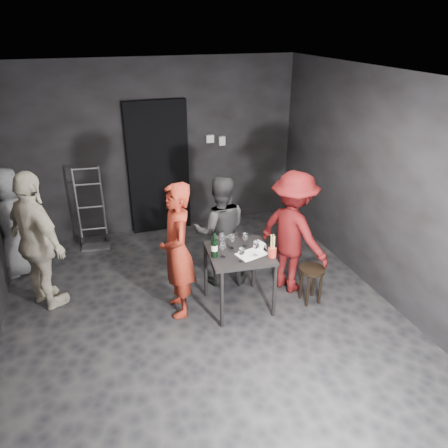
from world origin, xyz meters
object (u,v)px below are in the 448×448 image
object	(u,v)px
hand_truck	(94,232)
tasting_table	(239,259)
man_maroon	(293,230)
bystander_cream	(36,233)
stool	(312,276)
breadstick_cup	(273,246)
server_red	(177,246)
wine_bottle	(214,248)
bystander_grey	(12,223)
woman_black	(220,232)

from	to	relation	value
hand_truck	tasting_table	size ratio (longest dim) A/B	1.66
man_maroon	bystander_cream	distance (m)	3.03
stool	breadstick_cup	size ratio (longest dim) A/B	1.62
stool	server_red	xyz separation A→B (m)	(-1.57, 0.32, 0.51)
wine_bottle	breadstick_cup	xyz separation A→B (m)	(0.62, -0.20, 0.02)
wine_bottle	man_maroon	bearing A→B (deg)	10.60
bystander_grey	wine_bottle	world-z (taller)	bystander_grey
woman_black	wine_bottle	size ratio (longest dim) A/B	4.76
bystander_cream	breadstick_cup	world-z (taller)	bystander_cream
tasting_table	man_maroon	xyz separation A→B (m)	(0.77, 0.18, 0.17)
tasting_table	bystander_grey	bearing A→B (deg)	147.10
woman_black	breadstick_cup	size ratio (longest dim) A/B	4.92
server_red	breadstick_cup	world-z (taller)	server_red
stool	breadstick_cup	world-z (taller)	breadstick_cup
tasting_table	bystander_grey	distance (m)	3.06
wine_bottle	hand_truck	bearing A→B (deg)	119.76
hand_truck	tasting_table	bearing A→B (deg)	-47.64
man_maroon	bystander_grey	distance (m)	3.66
tasting_table	stool	size ratio (longest dim) A/B	1.60
tasting_table	bystander_grey	xyz separation A→B (m)	(-2.57, 1.66, 0.11)
man_maroon	breadstick_cup	world-z (taller)	man_maroon
bystander_grey	hand_truck	bearing A→B (deg)	-174.47
bystander_cream	hand_truck	bearing A→B (deg)	-58.35
tasting_table	stool	xyz separation A→B (m)	(0.87, -0.19, -0.29)
man_maroon	wine_bottle	size ratio (longest dim) A/B	5.52
bystander_cream	server_red	bearing A→B (deg)	-147.08
hand_truck	bystander_grey	xyz separation A→B (m)	(-1.00, -0.51, 0.53)
hand_truck	stool	xyz separation A→B (m)	(2.43, -2.36, 0.14)
server_red	woman_black	xyz separation A→B (m)	(0.67, 0.48, -0.16)
man_maroon	breadstick_cup	size ratio (longest dim) A/B	5.70
bystander_grey	tasting_table	bearing A→B (deg)	125.75
stool	man_maroon	size ratio (longest dim) A/B	0.28
hand_truck	server_red	size ratio (longest dim) A/B	0.71
stool	woman_black	xyz separation A→B (m)	(-0.90, 0.81, 0.35)
bystander_cream	wine_bottle	xyz separation A→B (m)	(1.89, -0.79, -0.10)
hand_truck	bystander_cream	distance (m)	1.71
hand_truck	breadstick_cup	bearing A→B (deg)	-45.38
tasting_table	woman_black	world-z (taller)	woman_black
hand_truck	bystander_cream	size ratio (longest dim) A/B	0.64
tasting_table	bystander_cream	world-z (taller)	bystander_cream
bystander_cream	bystander_grey	distance (m)	0.99
server_red	woman_black	size ratio (longest dim) A/B	1.22
man_maroon	bystander_cream	size ratio (longest dim) A/B	0.85
server_red	bystander_grey	distance (m)	2.42
tasting_table	server_red	distance (m)	0.75
woman_black	hand_truck	bearing A→B (deg)	-32.68
tasting_table	man_maroon	bearing A→B (deg)	12.90
bystander_grey	wine_bottle	size ratio (longest dim) A/B	5.06
stool	man_maroon	distance (m)	0.60
tasting_table	stool	bearing A→B (deg)	-12.50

